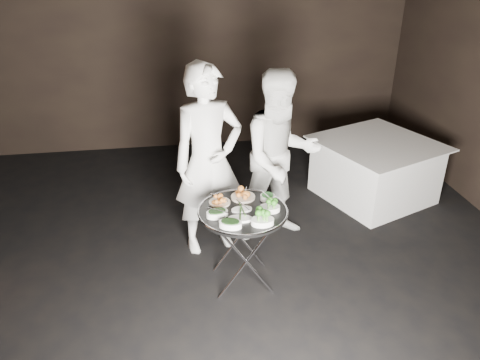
{
  "coord_description": "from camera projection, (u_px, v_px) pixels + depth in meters",
  "views": [
    {
      "loc": [
        -0.42,
        -3.13,
        2.72
      ],
      "look_at": [
        0.12,
        0.33,
        0.95
      ],
      "focal_mm": 35.0,
      "sensor_mm": 36.0,
      "label": 1
    }
  ],
  "objects": [
    {
      "name": "floor",
      "position": [
        232.0,
        298.0,
        4.06
      ],
      "size": [
        6.0,
        7.0,
        0.05
      ],
      "primitive_type": "cube",
      "color": "black",
      "rests_on": "ground"
    },
    {
      "name": "serving_tray",
      "position": [
        243.0,
        212.0,
        3.89
      ],
      "size": [
        0.76,
        0.76,
        0.04
      ],
      "color": "black",
      "rests_on": "tray_stand"
    },
    {
      "name": "serving_utensils",
      "position": [
        243.0,
        201.0,
        3.92
      ],
      "size": [
        0.59,
        0.44,
        0.01
      ],
      "color": "silver",
      "rests_on": "serving_tray"
    },
    {
      "name": "potato_plate_a",
      "position": [
        220.0,
        200.0,
        3.98
      ],
      "size": [
        0.19,
        0.19,
        0.07
      ],
      "rotation": [
        0.0,
        0.0,
        0.33
      ],
      "color": "beige",
      "rests_on": "serving_tray"
    },
    {
      "name": "tray_stand",
      "position": [
        243.0,
        244.0,
        4.04
      ],
      "size": [
        0.49,
        0.42,
        0.72
      ],
      "rotation": [
        0.0,
        0.0,
        0.04
      ],
      "color": "silver",
      "rests_on": "floor"
    },
    {
      "name": "waiter_left",
      "position": [
        208.0,
        161.0,
        4.33
      ],
      "size": [
        0.77,
        0.61,
        1.84
      ],
      "primitive_type": "imported",
      "rotation": [
        0.0,
        0.0,
        0.29
      ],
      "color": "white",
      "rests_on": "floor"
    },
    {
      "name": "broccoli_bowl_b",
      "position": [
        262.0,
        220.0,
        3.68
      ],
      "size": [
        0.19,
        0.14,
        0.08
      ],
      "rotation": [
        0.0,
        0.0,
        -0.03
      ],
      "color": "white",
      "rests_on": "serving_tray"
    },
    {
      "name": "asparagus_plate_a",
      "position": [
        242.0,
        209.0,
        3.88
      ],
      "size": [
        0.18,
        0.11,
        0.04
      ],
      "rotation": [
        0.0,
        0.0,
        0.07
      ],
      "color": "white",
      "rests_on": "serving_tray"
    },
    {
      "name": "spinach_bowl_b",
      "position": [
        230.0,
        223.0,
        3.64
      ],
      "size": [
        0.21,
        0.17,
        0.08
      ],
      "rotation": [
        0.0,
        0.0,
        -0.32
      ],
      "color": "white",
      "rests_on": "serving_tray"
    },
    {
      "name": "broccoli_bowl_a",
      "position": [
        270.0,
        207.0,
        3.87
      ],
      "size": [
        0.18,
        0.14,
        0.07
      ],
      "rotation": [
        0.0,
        0.0,
        -0.08
      ],
      "color": "white",
      "rests_on": "serving_tray"
    },
    {
      "name": "potato_plate_b",
      "position": [
        243.0,
        195.0,
        4.06
      ],
      "size": [
        0.21,
        0.21,
        0.08
      ],
      "rotation": [
        0.0,
        0.0,
        -0.33
      ],
      "color": "beige",
      "rests_on": "serving_tray"
    },
    {
      "name": "dining_table",
      "position": [
        375.0,
        170.0,
        5.49
      ],
      "size": [
        1.22,
        1.22,
        0.7
      ],
      "rotation": [
        0.0,
        0.0,
        0.38
      ],
      "color": "white",
      "rests_on": "floor"
    },
    {
      "name": "waiter_right",
      "position": [
        281.0,
        158.0,
        4.54
      ],
      "size": [
        0.94,
        0.79,
        1.73
      ],
      "primitive_type": "imported",
      "rotation": [
        0.0,
        0.0,
        0.18
      ],
      "color": "white",
      "rests_on": "floor"
    },
    {
      "name": "asparagus_plate_b",
      "position": [
        240.0,
        218.0,
        3.75
      ],
      "size": [
        0.21,
        0.14,
        0.04
      ],
      "rotation": [
        0.0,
        0.0,
        -0.17
      ],
      "color": "white",
      "rests_on": "serving_tray"
    },
    {
      "name": "spinach_bowl_a",
      "position": [
        217.0,
        213.0,
        3.79
      ],
      "size": [
        0.2,
        0.14,
        0.07
      ],
      "rotation": [
        0.0,
        0.0,
        0.16
      ],
      "color": "white",
      "rests_on": "serving_tray"
    },
    {
      "name": "greens_bowl",
      "position": [
        268.0,
        197.0,
        4.03
      ],
      "size": [
        0.13,
        0.13,
        0.07
      ],
      "rotation": [
        0.0,
        0.0,
        -0.11
      ],
      "color": "white",
      "rests_on": "serving_tray"
    },
    {
      "name": "wall_back",
      "position": [
        196.0,
        43.0,
        6.47
      ],
      "size": [
        6.0,
        0.05,
        3.0
      ],
      "primitive_type": "cube",
      "color": "black",
      "rests_on": "floor"
    }
  ]
}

